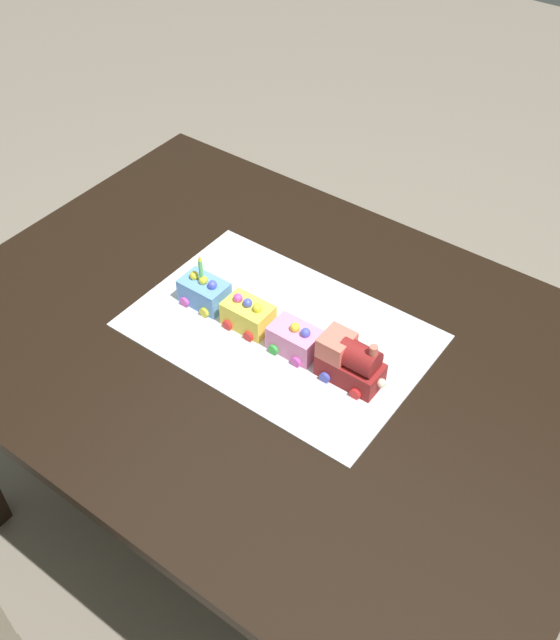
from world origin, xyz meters
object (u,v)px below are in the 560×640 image
object	(u,v)px
dining_table	(272,373)
cake_car_gondola_bubblegum	(295,339)
cake_locomotive	(351,361)
cake_car_tanker_lemon	(249,314)
birthday_candle	(201,266)
cake_car_caboose_sky_blue	(205,291)

from	to	relation	value
dining_table	cake_car_gondola_bubblegum	world-z (taller)	cake_car_gondola_bubblegum
dining_table	cake_locomotive	bearing A→B (deg)	-179.55
cake_car_gondola_bubblegum	cake_car_tanker_lemon	distance (m)	0.12
dining_table	cake_car_gondola_bubblegum	bearing A→B (deg)	-178.56
cake_car_tanker_lemon	birthday_candle	bearing A→B (deg)	0.00
cake_car_gondola_bubblegum	birthday_candle	size ratio (longest dim) A/B	1.84
cake_car_caboose_sky_blue	birthday_candle	distance (m)	0.07
cake_car_tanker_lemon	cake_car_caboose_sky_blue	distance (m)	0.12
cake_locomotive	cake_car_caboose_sky_blue	size ratio (longest dim) A/B	1.40
cake_locomotive	cake_car_gondola_bubblegum	xyz separation A→B (m)	(0.13, -0.00, -0.02)
dining_table	cake_car_tanker_lemon	world-z (taller)	cake_car_tanker_lemon
dining_table	cake_car_tanker_lemon	size ratio (longest dim) A/B	14.00
cake_locomotive	birthday_candle	distance (m)	0.37
cake_locomotive	cake_car_gondola_bubblegum	distance (m)	0.13
dining_table	birthday_candle	world-z (taller)	birthday_candle
dining_table	cake_locomotive	distance (m)	0.24
cake_car_tanker_lemon	birthday_candle	distance (m)	0.14
cake_locomotive	cake_car_gondola_bubblegum	bearing A→B (deg)	-0.00
cake_locomotive	cake_car_tanker_lemon	world-z (taller)	cake_locomotive
cake_car_tanker_lemon	cake_car_caboose_sky_blue	bearing A→B (deg)	0.00
cake_locomotive	birthday_candle	xyz separation A→B (m)	(0.37, 0.00, 0.05)
cake_car_caboose_sky_blue	dining_table	bearing A→B (deg)	179.53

